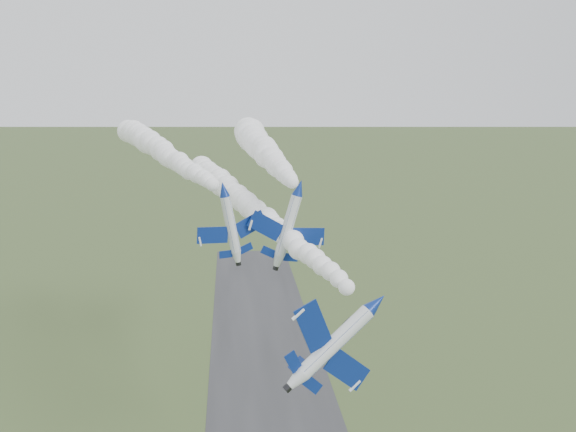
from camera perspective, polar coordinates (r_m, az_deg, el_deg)
name	(u,v)px	position (r m, az deg, el deg)	size (l,w,h in m)	color
jet_lead	(377,303)	(64.44, 7.93, -7.69)	(7.18, 13.23, 9.00)	silver
smoke_trail_jet_lead	(253,209)	(97.32, -3.15, 0.62)	(4.61, 68.41, 4.61)	white
jet_pair_left	(224,189)	(80.27, -5.74, 2.41)	(9.29, 10.91, 3.10)	silver
smoke_trail_jet_pair_left	(162,151)	(111.08, -11.17, 5.71)	(4.70, 59.69, 4.70)	white
jet_pair_right	(300,188)	(81.84, 1.03, 2.53)	(9.88, 12.27, 3.84)	silver
smoke_trail_jet_pair_right	(266,152)	(110.75, -1.99, 5.66)	(5.86, 54.46, 5.86)	white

